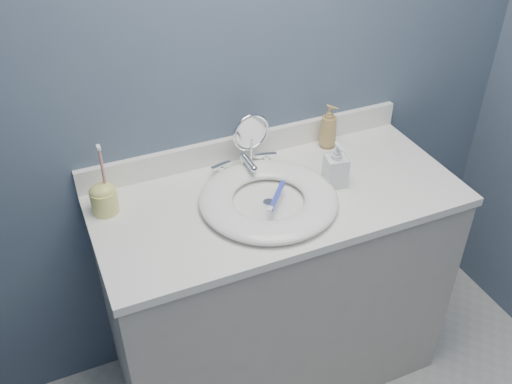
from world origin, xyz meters
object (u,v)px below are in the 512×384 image
makeup_mirror (251,138)px  toothbrush_holder (104,197)px  soap_bottle_amber (329,126)px  soap_bottle_clear (336,164)px

makeup_mirror → toothbrush_holder: toothbrush_holder is taller
toothbrush_holder → soap_bottle_amber: bearing=4.6°
makeup_mirror → toothbrush_holder: 0.53m
makeup_mirror → soap_bottle_amber: (0.31, 0.01, -0.03)m
soap_bottle_amber → soap_bottle_clear: (-0.10, -0.22, -0.00)m
soap_bottle_amber → soap_bottle_clear: bearing=-143.5°
makeup_mirror → soap_bottle_clear: size_ratio=1.31×
makeup_mirror → soap_bottle_amber: size_ratio=1.24×
makeup_mirror → toothbrush_holder: bearing=-179.9°
soap_bottle_clear → toothbrush_holder: 0.76m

